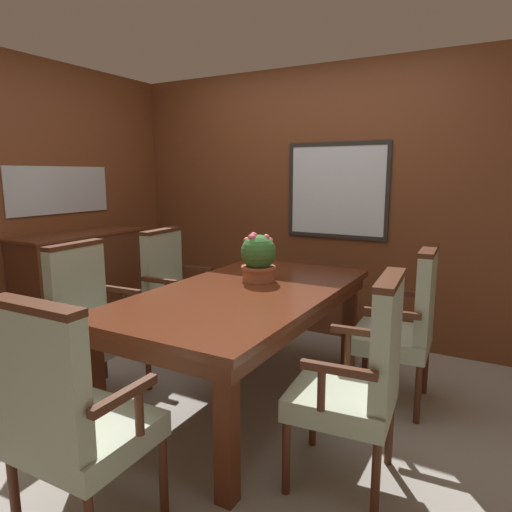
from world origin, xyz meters
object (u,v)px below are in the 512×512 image
object	(u,v)px
chair_head_near	(70,414)
chair_right_far	(405,322)
chair_right_near	(360,375)
chair_left_near	(91,315)
chair_left_far	(174,288)
potted_plant	(258,257)
dining_table	(245,304)
sideboard_cabinet	(83,288)

from	to	relation	value
chair_head_near	chair_right_far	bearing A→B (deg)	-117.89
chair_head_near	chair_right_near	world-z (taller)	same
chair_right_near	chair_left_near	xyz separation A→B (m)	(-1.85, 0.02, 0.00)
chair_left_far	chair_right_near	world-z (taller)	same
chair_head_near	chair_right_near	xyz separation A→B (m)	(0.90, 0.91, 0.00)
potted_plant	chair_left_near	bearing A→B (deg)	-141.25
chair_head_near	dining_table	bearing A→B (deg)	-91.03
chair_right_far	chair_right_near	bearing A→B (deg)	-4.95
dining_table	chair_right_near	xyz separation A→B (m)	(0.90, -0.45, -0.10)
chair_left_far	chair_right_near	distance (m)	2.04
dining_table	potted_plant	size ratio (longest dim) A/B	5.77
dining_table	chair_head_near	bearing A→B (deg)	-89.94
chair_right_near	sideboard_cabinet	size ratio (longest dim) A/B	0.91
chair_head_near	chair_right_far	distance (m)	2.05
chair_left_far	chair_head_near	bearing A→B (deg)	-155.85
dining_table	sideboard_cabinet	world-z (taller)	sideboard_cabinet
potted_plant	sideboard_cabinet	distance (m)	1.80
chair_head_near	chair_left_near	world-z (taller)	same
chair_left_far	chair_left_near	distance (m)	0.87
dining_table	chair_right_near	size ratio (longest dim) A/B	1.88
sideboard_cabinet	chair_head_near	bearing A→B (deg)	-41.35
chair_right_far	potted_plant	size ratio (longest dim) A/B	3.07
chair_left_near	chair_left_far	bearing A→B (deg)	-3.49
chair_right_near	chair_left_near	size ratio (longest dim) A/B	1.00
dining_table	sideboard_cabinet	size ratio (longest dim) A/B	1.71
dining_table	potted_plant	world-z (taller)	potted_plant
chair_left_far	chair_right_near	size ratio (longest dim) A/B	1.00
dining_table	potted_plant	distance (m)	0.38
chair_right_near	chair_right_far	xyz separation A→B (m)	(0.02, 0.92, 0.00)
chair_right_near	potted_plant	xyz separation A→B (m)	(-0.96, 0.73, 0.36)
chair_head_near	chair_right_far	xyz separation A→B (m)	(0.92, 1.83, 0.00)
chair_right_near	sideboard_cabinet	bearing A→B (deg)	-109.42
chair_head_near	chair_right_far	size ratio (longest dim) A/B	1.00
chair_right_near	dining_table	bearing A→B (deg)	-122.04
dining_table	sideboard_cabinet	bearing A→B (deg)	172.96
sideboard_cabinet	chair_left_far	bearing A→B (deg)	13.42
chair_left_near	chair_right_far	size ratio (longest dim) A/B	1.00
chair_head_near	chair_right_near	distance (m)	1.28
chair_left_far	chair_right_near	xyz separation A→B (m)	(1.84, -0.88, 0.00)
dining_table	chair_head_near	size ratio (longest dim) A/B	1.88
chair_right_far	sideboard_cabinet	distance (m)	2.74
chair_left_far	sideboard_cabinet	distance (m)	0.89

